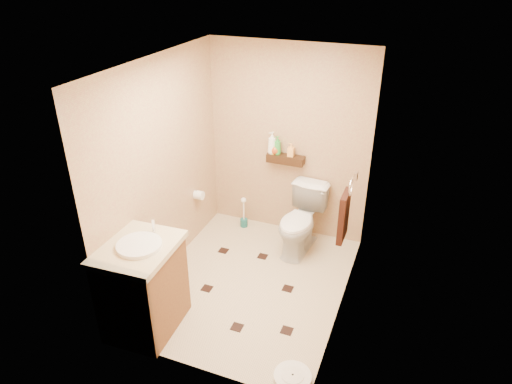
% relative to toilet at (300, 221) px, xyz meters
% --- Properties ---
extents(ground, '(2.50, 2.50, 0.00)m').
position_rel_toilet_xyz_m(ground, '(-0.32, -0.83, -0.40)').
color(ground, beige).
rests_on(ground, ground).
extents(wall_back, '(2.00, 0.04, 2.40)m').
position_rel_toilet_xyz_m(wall_back, '(-0.32, 0.42, 0.80)').
color(wall_back, tan).
rests_on(wall_back, ground).
extents(wall_front, '(2.00, 0.04, 2.40)m').
position_rel_toilet_xyz_m(wall_front, '(-0.32, -2.08, 0.80)').
color(wall_front, tan).
rests_on(wall_front, ground).
extents(wall_left, '(0.04, 2.50, 2.40)m').
position_rel_toilet_xyz_m(wall_left, '(-1.32, -0.83, 0.80)').
color(wall_left, tan).
rests_on(wall_left, ground).
extents(wall_right, '(0.04, 2.50, 2.40)m').
position_rel_toilet_xyz_m(wall_right, '(0.68, -0.83, 0.80)').
color(wall_right, tan).
rests_on(wall_right, ground).
extents(ceiling, '(2.00, 2.50, 0.02)m').
position_rel_toilet_xyz_m(ceiling, '(-0.32, -0.83, 2.00)').
color(ceiling, silver).
rests_on(ceiling, wall_back).
extents(wall_shelf, '(0.46, 0.14, 0.10)m').
position_rel_toilet_xyz_m(wall_shelf, '(-0.32, 0.34, 0.62)').
color(wall_shelf, '#37210F').
rests_on(wall_shelf, wall_back).
extents(floor_accents, '(1.25, 1.30, 0.01)m').
position_rel_toilet_xyz_m(floor_accents, '(-0.29, -0.91, -0.40)').
color(floor_accents, black).
rests_on(floor_accents, ground).
extents(toilet, '(0.52, 0.82, 0.80)m').
position_rel_toilet_xyz_m(toilet, '(0.00, 0.00, 0.00)').
color(toilet, white).
rests_on(toilet, ground).
extents(vanity, '(0.66, 0.79, 1.08)m').
position_rel_toilet_xyz_m(vanity, '(-1.02, -1.78, 0.08)').
color(vanity, brown).
rests_on(vanity, ground).
extents(bathroom_scale, '(0.33, 0.33, 0.07)m').
position_rel_toilet_xyz_m(bathroom_scale, '(0.50, -1.90, -0.37)').
color(bathroom_scale, white).
rests_on(bathroom_scale, ground).
extents(toilet_brush, '(0.10, 0.10, 0.43)m').
position_rel_toilet_xyz_m(toilet_brush, '(-0.84, 0.24, -0.25)').
color(toilet_brush, '#185F61').
rests_on(toilet_brush, ground).
extents(towel_ring, '(0.12, 0.30, 0.76)m').
position_rel_toilet_xyz_m(towel_ring, '(0.60, -0.58, 0.55)').
color(towel_ring, silver).
rests_on(towel_ring, wall_right).
extents(toilet_paper, '(0.12, 0.11, 0.12)m').
position_rel_toilet_xyz_m(toilet_paper, '(-1.26, -0.18, 0.20)').
color(toilet_paper, white).
rests_on(toilet_paper, wall_left).
extents(bottle_a, '(0.15, 0.15, 0.28)m').
position_rel_toilet_xyz_m(bottle_a, '(-0.49, 0.34, 0.81)').
color(bottle_a, white).
rests_on(bottle_a, wall_shelf).
extents(bottle_b, '(0.09, 0.09, 0.15)m').
position_rel_toilet_xyz_m(bottle_b, '(-0.46, 0.34, 0.75)').
color(bottle_b, yellow).
rests_on(bottle_b, wall_shelf).
extents(bottle_c, '(0.12, 0.12, 0.15)m').
position_rel_toilet_xyz_m(bottle_c, '(-0.45, 0.34, 0.75)').
color(bottle_c, '#BF4716').
rests_on(bottle_c, wall_shelf).
extents(bottle_d, '(0.12, 0.12, 0.23)m').
position_rel_toilet_xyz_m(bottle_d, '(-0.42, 0.34, 0.79)').
color(bottle_d, green).
rests_on(bottle_d, wall_shelf).
extents(bottle_e, '(0.08, 0.08, 0.17)m').
position_rel_toilet_xyz_m(bottle_e, '(-0.25, 0.34, 0.75)').
color(bottle_e, '#FDAF54').
rests_on(bottle_e, wall_shelf).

